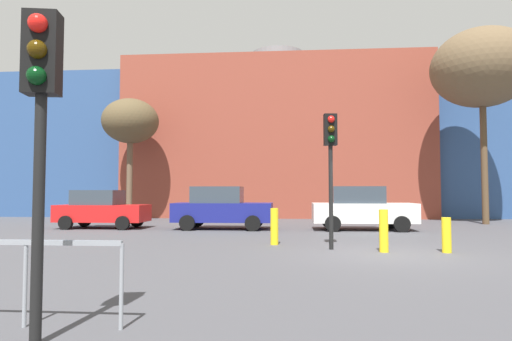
{
  "coord_description": "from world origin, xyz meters",
  "views": [
    {
      "loc": [
        -2.47,
        -11.63,
        1.6
      ],
      "look_at": [
        -4.07,
        8.31,
        2.61
      ],
      "focal_mm": 30.55,
      "sensor_mm": 36.0,
      "label": 1
    }
  ],
  "objects": [
    {
      "name": "bare_tree_0",
      "position": [
        -11.76,
        12.81,
        5.69
      ],
      "size": [
        3.24,
        3.24,
        7.05
      ],
      "color": "brown",
      "rests_on": "ground_plane"
    },
    {
      "name": "bollard_yellow_2",
      "position": [
        0.01,
        0.35,
        0.57
      ],
      "size": [
        0.24,
        0.24,
        1.14
      ],
      "primitive_type": "cylinder",
      "color": "yellow",
      "rests_on": "ground_plane"
    },
    {
      "name": "bare_tree_1",
      "position": [
        7.34,
        11.29,
        7.98
      ],
      "size": [
        5.05,
        5.05,
        10.03
      ],
      "color": "brown",
      "rests_on": "ground_plane"
    },
    {
      "name": "bollard_yellow_1",
      "position": [
        -2.98,
        1.78,
        0.56
      ],
      "size": [
        0.24,
        0.24,
        1.12
      ],
      "primitive_type": "cylinder",
      "color": "yellow",
      "rests_on": "ground_plane"
    },
    {
      "name": "building_backdrop",
      "position": [
        -3.46,
        21.76,
        5.09
      ],
      "size": [
        37.51,
        13.51,
        12.4
      ],
      "color": "brown",
      "rests_on": "ground_plane"
    },
    {
      "name": "bollard_yellow_0",
      "position": [
        1.66,
        0.39,
        0.47
      ],
      "size": [
        0.24,
        0.24,
        0.93
      ],
      "primitive_type": "cylinder",
      "color": "yellow",
      "rests_on": "ground_plane"
    },
    {
      "name": "parked_car_2",
      "position": [
        0.54,
        7.34,
        0.92
      ],
      "size": [
        4.29,
        2.1,
        1.86
      ],
      "color": "white",
      "rests_on": "ground_plane"
    },
    {
      "name": "traffic_light_near_left",
      "position": [
        -5.14,
        -7.22,
        2.61
      ],
      "size": [
        0.4,
        0.39,
        3.55
      ],
      "rotation": [
        0.0,
        0.0,
        -1.4
      ],
      "color": "black",
      "rests_on": "ground_plane"
    },
    {
      "name": "parked_car_1",
      "position": [
        -5.5,
        7.34,
        0.92
      ],
      "size": [
        4.29,
        2.1,
        1.86
      ],
      "color": "navy",
      "rests_on": "ground_plane"
    },
    {
      "name": "ground_plane",
      "position": [
        0.0,
        0.0,
        0.0
      ],
      "size": [
        200.0,
        200.0,
        0.0
      ],
      "primitive_type": "plane",
      "color": "#47474C"
    },
    {
      "name": "traffic_light_island",
      "position": [
        -1.34,
        0.79,
        2.82
      ],
      "size": [
        0.38,
        0.38,
        3.84
      ],
      "rotation": [
        0.0,
        0.0,
        -1.47
      ],
      "color": "black",
      "rests_on": "ground_plane"
    },
    {
      "name": "parked_car_0",
      "position": [
        -10.95,
        7.34,
        0.85
      ],
      "size": [
        3.93,
        1.93,
        1.7
      ],
      "color": "red",
      "rests_on": "ground_plane"
    }
  ]
}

